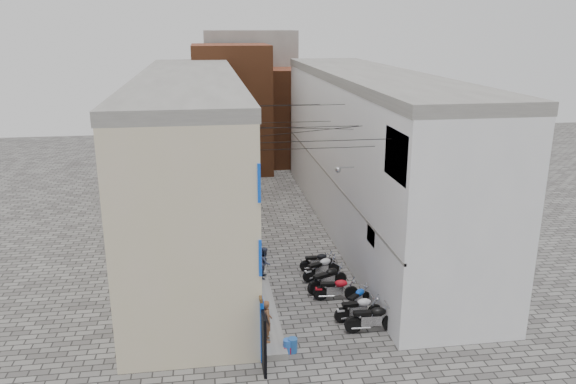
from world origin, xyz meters
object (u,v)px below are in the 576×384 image
motorcycle_b (359,308)px  motorcycle_d (336,288)px  motorcycle_a (372,317)px  person_b (265,262)px  motorcycle_f (321,267)px  red_crate (289,349)px  water_jug_near (293,345)px  motorcycle_c (357,298)px  motorcycle_e (327,278)px  water_jug_far (288,346)px  motorcycle_g (318,260)px  person_a (267,321)px

motorcycle_b → motorcycle_d: motorcycle_b is taller
motorcycle_a → person_b: 6.21m
motorcycle_f → red_crate: (-2.42, -5.91, -0.46)m
motorcycle_a → motorcycle_b: bearing=-159.6°
motorcycle_d → water_jug_near: size_ratio=3.61×
motorcycle_c → water_jug_near: bearing=-89.7°
motorcycle_d → motorcycle_e: 0.96m
motorcycle_d → water_jug_far: bearing=-28.9°
motorcycle_a → motorcycle_d: size_ratio=1.10×
motorcycle_g → water_jug_far: 7.28m
motorcycle_b → water_jug_far: size_ratio=3.93×
motorcycle_d → water_jug_near: 4.48m
person_a → motorcycle_c: bearing=-65.9°
motorcycle_e → water_jug_far: 5.30m
motorcycle_e → person_a: person_a is taller
water_jug_far → motorcycle_g: bearing=70.0°
person_b → motorcycle_g: bearing=-54.8°
person_b → red_crate: bearing=-160.8°
motorcycle_e → water_jug_far: motorcycle_e is taller
person_b → motorcycle_b: bearing=-123.9°
motorcycle_d → water_jug_far: (-2.67, -3.72, -0.32)m
motorcycle_d → person_b: (-2.85, 2.24, 0.41)m
motorcycle_b → red_crate: motorcycle_b is taller
motorcycle_a → motorcycle_d: motorcycle_a is taller
red_crate → water_jug_near: bearing=0.0°
motorcycle_d → motorcycle_g: bearing=-170.1°
person_a → water_jug_near: (0.88, -0.50, -0.79)m
motorcycle_b → motorcycle_e: motorcycle_e is taller
water_jug_near → red_crate: 0.20m
motorcycle_c → motorcycle_f: motorcycle_f is taller
motorcycle_b → motorcycle_f: motorcycle_f is taller
water_jug_near → motorcycle_b: bearing=31.6°
red_crate → motorcycle_a: bearing=15.3°
person_a → water_jug_near: size_ratio=2.97×
motorcycle_e → motorcycle_c: bearing=-0.5°
motorcycle_a → motorcycle_e: 3.86m
person_b → red_crate: person_b is taller
motorcycle_b → motorcycle_g: motorcycle_b is taller
motorcycle_g → red_crate: motorcycle_g is taller
motorcycle_b → motorcycle_c: (0.21, 0.99, -0.09)m
motorcycle_c → red_crate: 4.38m
motorcycle_b → motorcycle_c: 1.02m
motorcycle_d → motorcycle_e: size_ratio=0.93×
motorcycle_c → water_jug_far: bearing=-91.3°
person_a → water_jug_far: size_ratio=3.16×
motorcycle_f → motorcycle_b: bearing=-14.6°
motorcycle_e → water_jug_near: motorcycle_e is taller
motorcycle_a → motorcycle_e: (-0.95, 3.74, -0.01)m
motorcycle_d → motorcycle_e: motorcycle_e is taller
motorcycle_b → motorcycle_d: size_ratio=1.02×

